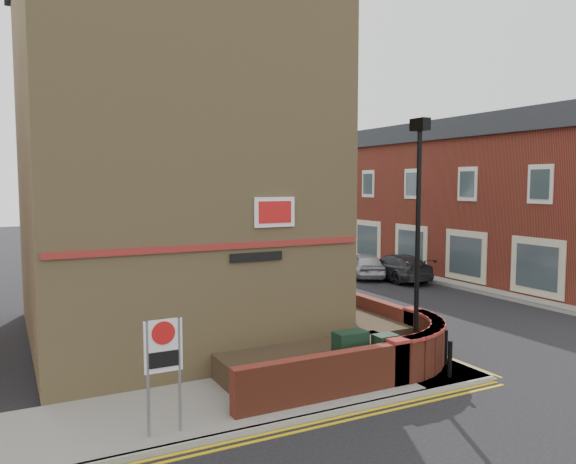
# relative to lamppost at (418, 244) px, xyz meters

# --- Properties ---
(ground) EXTENTS (120.00, 120.00, 0.00)m
(ground) POSITION_rel_lamppost_xyz_m (-1.60, -1.20, -3.34)
(ground) COLOR black
(ground) RESTS_ON ground
(pavement_corner) EXTENTS (13.00, 3.00, 0.12)m
(pavement_corner) POSITION_rel_lamppost_xyz_m (-5.10, 0.30, -3.28)
(pavement_corner) COLOR gray
(pavement_corner) RESTS_ON ground
(pavement_main) EXTENTS (2.00, 32.00, 0.12)m
(pavement_main) POSITION_rel_lamppost_xyz_m (0.40, 14.80, -3.28)
(pavement_main) COLOR gray
(pavement_main) RESTS_ON ground
(pavement_far) EXTENTS (4.00, 40.00, 0.12)m
(pavement_far) POSITION_rel_lamppost_xyz_m (11.40, 11.80, -3.28)
(pavement_far) COLOR gray
(pavement_far) RESTS_ON ground
(kerb_side) EXTENTS (13.00, 0.15, 0.12)m
(kerb_side) POSITION_rel_lamppost_xyz_m (-5.10, -1.20, -3.28)
(kerb_side) COLOR gray
(kerb_side) RESTS_ON ground
(kerb_main_near) EXTENTS (0.15, 32.00, 0.12)m
(kerb_main_near) POSITION_rel_lamppost_xyz_m (1.40, 14.80, -3.28)
(kerb_main_near) COLOR gray
(kerb_main_near) RESTS_ON ground
(kerb_main_far) EXTENTS (0.15, 40.00, 0.12)m
(kerb_main_far) POSITION_rel_lamppost_xyz_m (9.40, 11.80, -3.28)
(kerb_main_far) COLOR gray
(kerb_main_far) RESTS_ON ground
(yellow_lines_side) EXTENTS (13.00, 0.28, 0.01)m
(yellow_lines_side) POSITION_rel_lamppost_xyz_m (-5.10, -1.45, -3.34)
(yellow_lines_side) COLOR gold
(yellow_lines_side) RESTS_ON ground
(yellow_lines_main) EXTENTS (0.28, 32.00, 0.01)m
(yellow_lines_main) POSITION_rel_lamppost_xyz_m (1.65, 14.80, -3.34)
(yellow_lines_main) COLOR gold
(yellow_lines_main) RESTS_ON ground
(corner_building) EXTENTS (8.95, 10.40, 13.60)m
(corner_building) POSITION_rel_lamppost_xyz_m (-4.44, 6.80, 2.88)
(corner_building) COLOR #9B8252
(corner_building) RESTS_ON ground
(garden_wall) EXTENTS (6.80, 6.00, 1.20)m
(garden_wall) POSITION_rel_lamppost_xyz_m (-1.60, 1.30, -3.34)
(garden_wall) COLOR brown
(garden_wall) RESTS_ON ground
(lamppost) EXTENTS (0.25, 0.50, 6.30)m
(lamppost) POSITION_rel_lamppost_xyz_m (0.00, 0.00, 0.00)
(lamppost) COLOR black
(lamppost) RESTS_ON pavement_corner
(utility_cabinet_large) EXTENTS (0.80, 0.45, 1.20)m
(utility_cabinet_large) POSITION_rel_lamppost_xyz_m (-1.90, 0.10, -2.62)
(utility_cabinet_large) COLOR black
(utility_cabinet_large) RESTS_ON pavement_corner
(utility_cabinet_small) EXTENTS (0.55, 0.40, 1.10)m
(utility_cabinet_small) POSITION_rel_lamppost_xyz_m (-1.10, -0.20, -2.67)
(utility_cabinet_small) COLOR black
(utility_cabinet_small) RESTS_ON pavement_corner
(bollard_near) EXTENTS (0.11, 0.11, 0.90)m
(bollard_near) POSITION_rel_lamppost_xyz_m (0.40, -0.80, -2.77)
(bollard_near) COLOR black
(bollard_near) RESTS_ON pavement_corner
(bollard_far) EXTENTS (0.11, 0.11, 0.90)m
(bollard_far) POSITION_rel_lamppost_xyz_m (1.00, -0.00, -2.77)
(bollard_far) COLOR black
(bollard_far) RESTS_ON pavement_corner
(zone_sign) EXTENTS (0.72, 0.07, 2.20)m
(zone_sign) POSITION_rel_lamppost_xyz_m (-6.60, -0.70, -1.70)
(zone_sign) COLOR slate
(zone_sign) RESTS_ON pavement_corner
(far_terrace) EXTENTS (5.40, 30.40, 8.00)m
(far_terrace) POSITION_rel_lamppost_xyz_m (12.90, 15.80, 0.70)
(far_terrace) COLOR brown
(far_terrace) RESTS_ON ground
(far_terrace_cream) EXTENTS (5.40, 12.40, 8.00)m
(far_terrace_cream) POSITION_rel_lamppost_xyz_m (12.90, 36.80, 0.71)
(far_terrace_cream) COLOR beige
(far_terrace_cream) RESTS_ON ground
(tree_near) EXTENTS (3.64, 3.65, 6.70)m
(tree_near) POSITION_rel_lamppost_xyz_m (0.40, 12.85, 1.36)
(tree_near) COLOR #382B1E
(tree_near) RESTS_ON pavement_main
(tree_mid) EXTENTS (4.03, 4.03, 7.42)m
(tree_mid) POSITION_rel_lamppost_xyz_m (0.40, 20.85, 1.85)
(tree_mid) COLOR #382B1E
(tree_mid) RESTS_ON pavement_main
(tree_far) EXTENTS (3.81, 3.81, 7.00)m
(tree_far) POSITION_rel_lamppost_xyz_m (0.40, 28.85, 1.57)
(tree_far) COLOR #382B1E
(tree_far) RESTS_ON pavement_main
(traffic_light_assembly) EXTENTS (0.20, 0.16, 4.20)m
(traffic_light_assembly) POSITION_rel_lamppost_xyz_m (0.80, 23.80, -0.56)
(traffic_light_assembly) COLOR black
(traffic_light_assembly) RESTS_ON pavement_main
(silver_car_near) EXTENTS (1.93, 4.61, 1.48)m
(silver_car_near) POSITION_rel_lamppost_xyz_m (3.15, 14.04, -2.60)
(silver_car_near) COLOR #A5A6AD
(silver_car_near) RESTS_ON ground
(red_car_main) EXTENTS (2.53, 5.44, 1.51)m
(red_car_main) POSITION_rel_lamppost_xyz_m (2.00, 14.80, -2.59)
(red_car_main) COLOR maroon
(red_car_main) RESTS_ON ground
(grey_car_far) EXTENTS (2.22, 4.65, 1.31)m
(grey_car_far) POSITION_rel_lamppost_xyz_m (8.34, 11.42, -2.69)
(grey_car_far) COLOR #292A2E
(grey_car_far) RESTS_ON ground
(silver_car_far) EXTENTS (2.84, 4.06, 1.28)m
(silver_car_far) POSITION_rel_lamppost_xyz_m (7.40, 12.80, -2.70)
(silver_car_far) COLOR #A6A7AD
(silver_car_far) RESTS_ON ground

